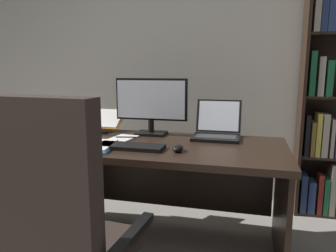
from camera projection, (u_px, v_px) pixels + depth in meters
name	position (u px, v px, depth m)	size (l,w,h in m)	color
wall_back	(210.00, 51.00, 2.95)	(4.85, 0.12, 2.77)	beige
desk	(163.00, 169.00, 2.21)	(1.63, 0.80, 0.73)	black
office_chair	(64.00, 243.00, 1.38)	(0.64, 0.60, 1.12)	black
monitor	(151.00, 106.00, 2.36)	(0.54, 0.16, 0.42)	black
laptop	(217.00, 130.00, 2.28)	(0.33, 0.34, 0.26)	black
keyboard	(130.00, 147.00, 1.97)	(0.42, 0.15, 0.02)	black
computer_mouse	(178.00, 148.00, 1.89)	(0.06, 0.10, 0.04)	black
reading_stand_with_book	(105.00, 121.00, 2.54)	(0.28, 0.28, 0.16)	black
open_binder	(74.00, 145.00, 2.00)	(0.54, 0.37, 0.02)	#2D84C6
notepad	(123.00, 138.00, 2.24)	(0.15, 0.21, 0.01)	silver
pen	(126.00, 137.00, 2.24)	(0.01, 0.01, 0.14)	black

